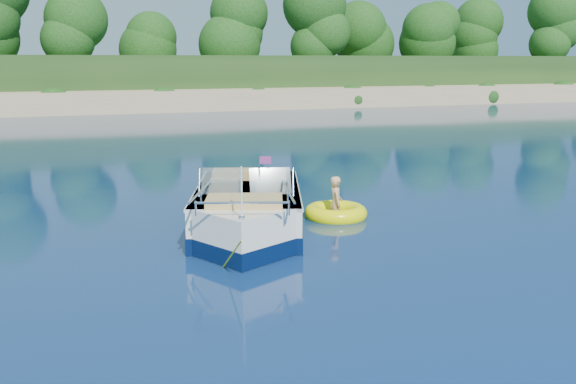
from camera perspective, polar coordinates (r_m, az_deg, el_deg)
ground at (r=13.04m, az=5.24°, el=-4.77°), size 160.00×160.00×0.00m
shoreline at (r=75.34m, az=-15.71°, el=9.21°), size 170.00×59.00×6.00m
treeline at (r=52.65m, az=-14.11°, el=13.38°), size 150.00×7.12×8.19m
motorboat at (r=13.85m, az=-3.63°, el=-2.01°), size 3.45×6.10×2.10m
tow_tube at (r=15.31m, az=4.27°, el=-1.87°), size 1.60×1.60×0.40m
boy at (r=15.32m, az=4.22°, el=-2.25°), size 0.45×0.77×1.43m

